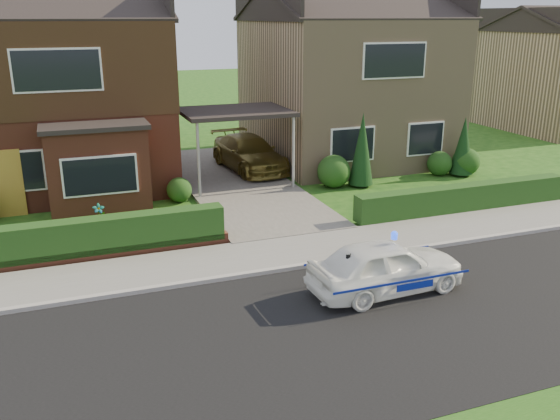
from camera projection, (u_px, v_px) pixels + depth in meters
name	position (u px, v px, depth m)	size (l,w,h in m)	color
ground	(389.00, 320.00, 12.16)	(120.00, 120.00, 0.00)	#1A4813
road	(389.00, 320.00, 12.16)	(60.00, 6.00, 0.02)	black
kerb	(326.00, 263.00, 14.85)	(60.00, 0.16, 0.12)	#9E9993
sidewalk	(310.00, 248.00, 15.79)	(60.00, 2.00, 0.10)	slate
driveway	(237.00, 183.00, 21.93)	(3.80, 12.00, 0.12)	#666059
house_left	(58.00, 78.00, 21.43)	(7.50, 9.53, 7.25)	brown
house_right	(345.00, 72.00, 25.40)	(7.50, 8.06, 7.25)	tan
carport_link	(235.00, 113.00, 21.08)	(3.80, 3.00, 2.77)	black
dwarf_wall	(79.00, 257.00, 14.89)	(7.70, 0.25, 0.36)	brown
hedge_left	(80.00, 261.00, 15.08)	(7.50, 0.55, 0.90)	#123914
hedge_right	(462.00, 212.00, 18.85)	(7.50, 0.55, 0.80)	#123914
shrub_left_mid	(131.00, 190.00, 18.90)	(1.32, 1.32, 1.32)	#123914
shrub_left_near	(179.00, 190.00, 19.78)	(0.84, 0.84, 0.84)	#123914
shrub_right_near	(334.00, 171.00, 21.40)	(1.20, 1.20, 1.20)	#123914
shrub_right_mid	(440.00, 163.00, 23.05)	(0.96, 0.96, 0.96)	#123914
shrub_right_far	(466.00, 162.00, 23.10)	(1.08, 1.08, 1.08)	#123914
conifer_a	(362.00, 151.00, 21.34)	(0.90, 0.90, 2.60)	black
conifer_b	(463.00, 148.00, 22.86)	(0.90, 0.90, 2.20)	black
police_car	(386.00, 267.00, 13.23)	(3.30, 3.65, 1.39)	white
driveway_car	(249.00, 153.00, 23.46)	(1.85, 4.54, 1.32)	olive
potted_plant_a	(99.00, 215.00, 17.50)	(0.36, 0.24, 0.67)	gray
potted_plant_b	(201.00, 225.00, 16.55)	(0.43, 0.35, 0.79)	gray
potted_plant_c	(104.00, 203.00, 18.42)	(0.47, 0.47, 0.84)	gray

